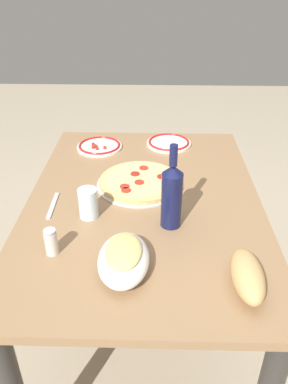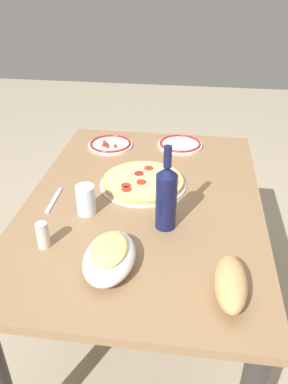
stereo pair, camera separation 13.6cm
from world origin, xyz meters
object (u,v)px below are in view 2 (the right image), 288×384
Objects in this scene: spice_shaker at (43,235)px; wine_bottle at (166,196)px; dining_table at (144,225)px; side_plate_far at (110,144)px; pepperoni_pizza at (143,181)px; water_glass at (86,200)px; baked_pasta_dish at (109,256)px; side_plate_near at (180,144)px; bread_loaf at (231,283)px.

wine_bottle is at bearing -66.78° from spice_shaker.
dining_table is 0.51m from side_plate_far.
pepperoni_pizza is 3.21× the size of water_glass.
water_glass reaches higher than baked_pasta_dish.
water_glass is 0.57m from side_plate_far.
water_glass is 0.51× the size of side_plate_near.
baked_pasta_dish reaches higher than dining_table.
side_plate_near is (0.87, -0.15, -0.03)m from baked_pasta_dish.
pepperoni_pizza is at bearing -31.13° from spice_shaker.
baked_pasta_dish is (-0.49, 0.03, 0.03)m from pepperoni_pizza.
water_glass is (0.04, 0.28, -0.07)m from wine_bottle.
wine_bottle is 0.69m from side_plate_far.
side_plate_near is (0.49, -0.11, 0.13)m from dining_table.
spice_shaker is (-0.32, 0.27, 0.17)m from dining_table.
bread_loaf is at bearing -123.91° from water_glass.
baked_pasta_dish is 1.13× the size of side_plate_near.
water_glass is 0.22m from spice_shaker.
side_plate_near is at bearing 11.37° from bread_loaf.
water_glass is at bearing -22.72° from spice_shaker.
water_glass is at bearing 56.09° from bread_loaf.
dining_table is at bearing 33.64° from bread_loaf.
bread_loaf reaches higher than dining_table.
baked_pasta_dish is at bearing -105.80° from spice_shaker.
side_plate_far is 2.44× the size of spice_shaker.
spice_shaker reaches higher than baked_pasta_dish.
pepperoni_pizza is 1.64× the size of bread_loaf.
dining_table is at bearing -58.20° from water_glass.
side_plate_near is 0.33m from side_plate_far.
dining_table is 5.93× the size of side_plate_far.
wine_bottle reaches higher than spice_shaker.
wine_bottle is 0.29m from water_glass.
water_glass is 0.51× the size of bread_loaf.
wine_bottle is 0.41m from spice_shaker.
spice_shaker is at bearing 154.89° from side_plate_near.
baked_pasta_dish is 2.23× the size of water_glass.
dining_table is 0.56m from bread_loaf.
bread_loaf is (-0.94, -0.19, 0.03)m from side_plate_near.
pepperoni_pizza is at bearing 23.24° from wine_bottle.
side_plate_far is 1.03m from bread_loaf.
dining_table is at bearing -7.23° from baked_pasta_dish.
water_glass is (0.26, 0.14, 0.01)m from baked_pasta_dish.
water_glass reaches higher than side_plate_far.
wine_bottle is at bearing -98.45° from water_glass.
side_plate_far is at bearing 3.54° from water_glass.
spice_shaker is (-0.20, 0.08, -0.01)m from water_glass.
spice_shaker is at bearing 176.32° from side_plate_far.
baked_pasta_dish is 0.35m from bread_loaf.
water_glass is (-0.22, 0.17, 0.04)m from pepperoni_pizza.
dining_table is 0.42m from baked_pasta_dish.
water_glass reaches higher than pepperoni_pizza.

